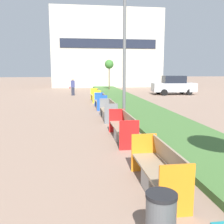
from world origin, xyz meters
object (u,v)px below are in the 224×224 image
object	(u,v)px
bench_orange_frame	(159,173)
bench_yellow_frame	(96,97)
bench_grey_frame	(109,112)
street_lamp_post	(125,26)
litter_bin	(161,224)
sapling_tree_far	(109,65)
pedestrian_walking	(73,87)
parked_car_distant	(174,85)
bench_red_frame	(123,129)
bench_blue_frame	(101,103)

from	to	relation	value
bench_orange_frame	bench_yellow_frame	size ratio (longest dim) A/B	0.91
bench_grey_frame	street_lamp_post	size ratio (longest dim) A/B	0.28
street_lamp_post	bench_orange_frame	bearing A→B (deg)	-94.98
litter_bin	sapling_tree_far	bearing A→B (deg)	83.80
bench_orange_frame	sapling_tree_far	bearing A→B (deg)	84.67
bench_yellow_frame	litter_bin	bearing A→B (deg)	-91.95
street_lamp_post	pedestrian_walking	distance (m)	14.15
sapling_tree_far	parked_car_distant	xyz separation A→B (m)	(5.75, -5.24, -2.10)
bench_yellow_frame	bench_grey_frame	bearing A→B (deg)	-90.01
bench_red_frame	bench_yellow_frame	bearing A→B (deg)	90.01
street_lamp_post	parked_car_distant	world-z (taller)	street_lamp_post
litter_bin	pedestrian_walking	bearing A→B (deg)	93.13
bench_red_frame	sapling_tree_far	bearing A→B (deg)	83.70
bench_orange_frame	bench_red_frame	size ratio (longest dim) A/B	0.87
parked_car_distant	bench_blue_frame	bearing A→B (deg)	-128.89
bench_red_frame	litter_bin	xyz separation A→B (m)	(-0.59, -5.81, 0.06)
bench_blue_frame	street_lamp_post	size ratio (longest dim) A/B	0.25
bench_grey_frame	sapling_tree_far	size ratio (longest dim) A/B	0.63
bench_grey_frame	street_lamp_post	xyz separation A→B (m)	(0.61, -0.84, 4.03)
bench_blue_frame	pedestrian_walking	world-z (taller)	pedestrian_walking
sapling_tree_far	bench_grey_frame	bearing A→B (deg)	-97.71
bench_grey_frame	bench_blue_frame	distance (m)	3.75
bench_yellow_frame	street_lamp_post	world-z (taller)	street_lamp_post
bench_blue_frame	sapling_tree_far	xyz separation A→B (m)	(2.35, 13.57, 2.65)
litter_bin	parked_car_distant	world-z (taller)	parked_car_distant
bench_blue_frame	sapling_tree_far	bearing A→B (deg)	80.18
bench_red_frame	sapling_tree_far	size ratio (longest dim) A/B	0.68
bench_orange_frame	bench_blue_frame	world-z (taller)	same
bench_yellow_frame	parked_car_distant	bearing A→B (deg)	28.97
bench_yellow_frame	bench_orange_frame	bearing A→B (deg)	-90.01
bench_orange_frame	sapling_tree_far	xyz separation A→B (m)	(2.35, 25.18, 2.64)
bench_red_frame	parked_car_distant	distance (m)	17.92
bench_red_frame	litter_bin	size ratio (longest dim) A/B	2.77
bench_blue_frame	parked_car_distant	xyz separation A→B (m)	(8.10, 8.32, 0.55)
bench_red_frame	bench_blue_frame	world-z (taller)	same
bench_blue_frame	litter_bin	size ratio (longest dim) A/B	2.33
bench_grey_frame	bench_blue_frame	xyz separation A→B (m)	(-0.00, 3.75, -0.01)
bench_orange_frame	parked_car_distant	size ratio (longest dim) A/B	0.49
bench_red_frame	bench_blue_frame	xyz separation A→B (m)	(-0.00, 7.66, -0.01)
bench_yellow_frame	street_lamp_post	distance (m)	9.37
street_lamp_post	bench_grey_frame	bearing A→B (deg)	126.03
bench_orange_frame	bench_grey_frame	bearing A→B (deg)	89.99
street_lamp_post	parked_car_distant	distance (m)	15.33
bench_blue_frame	sapling_tree_far	distance (m)	14.02
bench_grey_frame	litter_bin	world-z (taller)	bench_grey_frame
pedestrian_walking	sapling_tree_far	bearing A→B (deg)	48.42
bench_orange_frame	bench_red_frame	xyz separation A→B (m)	(0.00, 3.95, 0.01)
litter_bin	sapling_tree_far	size ratio (longest dim) A/B	0.25
litter_bin	bench_blue_frame	bearing A→B (deg)	87.50
bench_blue_frame	bench_red_frame	bearing A→B (deg)	-89.97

